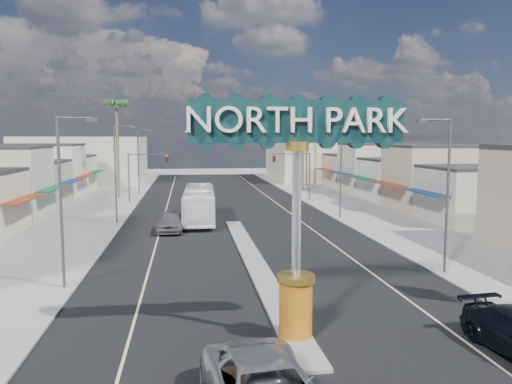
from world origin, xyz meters
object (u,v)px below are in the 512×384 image
object	(u,v)px
streetlight_r_mid	(339,167)
streetlight_r_far	(292,158)
palm_right_mid	(304,119)
palm_left_far	(116,109)
city_bus	(199,204)
streetlight_l_mid	(117,169)
car_parked_left	(172,221)
streetlight_l_near	(64,193)
traffic_signal_right	(295,167)
gateway_sign	(297,190)
streetlight_r_near	(445,188)
palm_right_far	(307,109)
traffic_signal_left	(144,168)
streetlight_l_far	(140,159)

from	to	relation	value
streetlight_r_mid	streetlight_r_far	world-z (taller)	same
streetlight_r_mid	palm_right_mid	bearing A→B (deg)	84.36
palm_left_far	city_bus	xyz separation A→B (m)	(9.94, -19.63, -9.84)
streetlight_l_mid	car_parked_left	bearing A→B (deg)	-41.49
car_parked_left	streetlight_l_near	bearing A→B (deg)	-101.45
traffic_signal_right	streetlight_l_mid	bearing A→B (deg)	-144.50
streetlight_r_mid	streetlight_l_near	bearing A→B (deg)	-136.21
gateway_sign	palm_right_mid	distance (m)	55.76
streetlight_l_mid	streetlight_r_near	xyz separation A→B (m)	(20.87, -20.00, 0.00)
streetlight_l_mid	traffic_signal_right	bearing A→B (deg)	35.50
streetlight_r_mid	palm_right_far	size ratio (longest dim) A/B	0.64
traffic_signal_left	streetlight_l_mid	xyz separation A→B (m)	(-1.25, -13.99, 0.79)
streetlight_r_far	car_parked_left	world-z (taller)	streetlight_r_far
traffic_signal_left	streetlight_l_near	world-z (taller)	streetlight_l_near
gateway_sign	palm_right_far	size ratio (longest dim) A/B	0.65
streetlight_r_near	car_parked_left	xyz separation A→B (m)	(-15.93, 15.64, -4.18)
city_bus	gateway_sign	bearing A→B (deg)	-81.83
streetlight_l_far	streetlight_r_near	distance (m)	46.90
streetlight_r_near	streetlight_l_near	bearing A→B (deg)	180.00
streetlight_l_near	palm_left_far	distance (m)	40.59
traffic_signal_left	streetlight_r_far	bearing A→B (deg)	22.20
streetlight_l_mid	streetlight_l_far	xyz separation A→B (m)	(0.00, 22.00, 0.00)
palm_left_far	palm_right_far	world-z (taller)	palm_right_far
streetlight_l_near	palm_left_far	bearing A→B (deg)	93.67
palm_left_far	palm_right_mid	bearing A→B (deg)	12.99
streetlight_l_far	traffic_signal_left	bearing A→B (deg)	-81.14
city_bus	streetlight_r_far	bearing A→B (deg)	60.04
streetlight_r_near	palm_left_far	size ratio (longest dim) A/B	0.69
streetlight_r_near	palm_right_mid	bearing A→B (deg)	86.81
streetlight_l_near	streetlight_r_near	size ratio (longest dim) A/B	1.00
palm_right_mid	palm_right_far	world-z (taller)	palm_right_far
streetlight_r_near	streetlight_r_mid	world-z (taller)	same
streetlight_l_far	streetlight_r_mid	size ratio (longest dim) A/B	1.00
gateway_sign	streetlight_l_mid	distance (m)	29.91
palm_left_far	streetlight_l_mid	bearing A→B (deg)	-82.69
car_parked_left	city_bus	world-z (taller)	city_bus
streetlight_l_near	streetlight_r_mid	world-z (taller)	same
gateway_sign	streetlight_r_mid	world-z (taller)	gateway_sign
streetlight_r_near	city_bus	world-z (taller)	streetlight_r_near
streetlight_l_near	gateway_sign	bearing A→B (deg)	-37.55
city_bus	streetlight_l_far	bearing A→B (deg)	110.82
palm_left_far	city_bus	distance (m)	24.10
streetlight_l_far	traffic_signal_right	bearing A→B (deg)	-22.20
gateway_sign	city_bus	bearing A→B (deg)	96.16
traffic_signal_left	streetlight_r_near	xyz separation A→B (m)	(19.62, -33.99, 0.79)
streetlight_l_mid	streetlight_r_near	size ratio (longest dim) A/B	1.00
traffic_signal_right	streetlight_r_far	bearing A→B (deg)	81.14
streetlight_l_near	palm_right_mid	world-z (taller)	palm_right_mid
streetlight_l_near	city_bus	world-z (taller)	streetlight_l_near
streetlight_r_far	palm_right_mid	world-z (taller)	palm_right_mid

